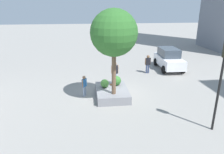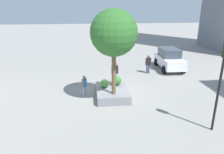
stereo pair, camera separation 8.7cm
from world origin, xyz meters
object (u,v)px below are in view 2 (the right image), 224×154
Objects in this scene: traffic_light_corner at (222,71)px; bystander_watching at (84,84)px; planter_ledge at (112,93)px; passerby_with_bag at (148,63)px; police_car at (169,59)px; plaza_tree at (114,33)px; skateboarder at (115,71)px; skateboard at (115,84)px.

traffic_light_corner reaches higher than bystander_watching.
planter_ledge is 6.54m from passerby_with_bag.
police_car is (-6.22, 6.60, 0.78)m from planter_ledge.
plaza_tree is 3.29× the size of skateboarder.
plaza_tree is 3.61× the size of bystander_watching.
traffic_light_corner is 8.90m from bystander_watching.
skateboarder is at bearing 159.35° from planter_ledge.
passerby_with_bag is at bearing 141.21° from planter_ledge.
passerby_with_bag reaches higher than bystander_watching.
planter_ledge is at bearing -20.65° from skateboard.
planter_ledge is 2.08× the size of bystander_watching.
planter_ledge is at bearing -38.79° from passerby_with_bag.
skateboard is 7.76m from traffic_light_corner.
skateboarder is 1.10× the size of bystander_watching.
plaza_tree is at bearing -130.27° from traffic_light_corner.
plaza_tree reaches higher than skateboard.
skateboard is (-0.83, 0.31, 0.35)m from planter_ledge.
passerby_with_bag is at bearing 128.12° from bystander_watching.
plaza_tree is 3.13× the size of passerby_with_bag.
traffic_light_corner is at bearing 49.73° from plaza_tree.
bystander_watching is (5.89, -8.57, -0.19)m from police_car.
planter_ledge is 0.96m from skateboard.
police_car is at bearing 133.28° from planter_ledge.
plaza_tree is 3.47m from skateboarder.
passerby_with_bag reaches higher than planter_ledge.
skateboarder is 0.35× the size of traffic_light_corner.
plaza_tree is 4.41m from bystander_watching.
skateboard is at bearing -41.59° from passerby_with_bag.
bystander_watching reaches higher than planter_ledge.
plaza_tree is 1.20× the size of police_car.
bystander_watching is at bearing -51.88° from passerby_with_bag.
passerby_with_bag is at bearing -65.51° from police_car.
traffic_light_corner reaches higher than passerby_with_bag.
plaza_tree is at bearing 59.20° from bystander_watching.
skateboarder reaches higher than planter_ledge.
bystander_watching is at bearing -99.45° from planter_ledge.
skateboard is at bearing -141.95° from traffic_light_corner.
police_car reaches higher than skateboard.
skateboarder is 7.49m from traffic_light_corner.
plaza_tree is 8.04m from passerby_with_bag.
police_car is 0.96× the size of traffic_light_corner.
passerby_with_bag is at bearing 138.41° from skateboarder.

